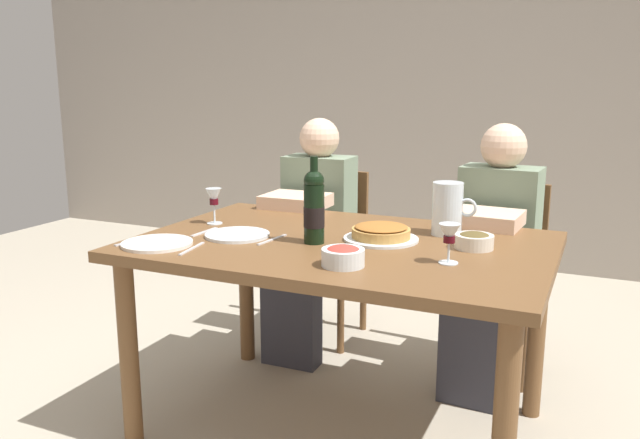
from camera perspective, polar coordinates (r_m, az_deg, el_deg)
ground_plane at (r=2.67m, az=1.86°, el=-17.96°), size 8.00×8.00×0.00m
back_wall at (r=4.84m, az=14.19°, el=12.54°), size 8.00×0.10×2.80m
dining_table at (r=2.40m, az=1.97°, el=-4.05°), size 1.50×1.00×0.76m
wine_bottle at (r=2.32m, az=-0.53°, el=1.14°), size 0.08×0.08×0.32m
water_pitcher at (r=2.50m, az=11.22°, el=0.67°), size 0.17×0.12×0.20m
baked_tart at (r=2.39m, az=5.43°, el=-1.19°), size 0.28×0.28×0.06m
salad_bowl at (r=2.05m, az=2.05°, el=-3.21°), size 0.14×0.14×0.07m
olive_bowl at (r=2.33m, az=13.49°, el=-1.78°), size 0.14×0.14×0.06m
wine_glass_left_diner at (r=2.68m, az=-9.38°, el=1.83°), size 0.07×0.07×0.15m
wine_glass_right_diner at (r=2.11m, az=11.39°, el=-1.41°), size 0.07×0.07×0.13m
dinner_plate_left_setting at (r=2.47m, az=-7.33°, el=-1.36°), size 0.25×0.25×0.01m
dinner_plate_right_setting at (r=2.39m, az=-14.23°, el=-2.06°), size 0.26×0.26×0.01m
fork_left_setting at (r=2.55m, az=-10.21°, el=-1.10°), size 0.02×0.16×0.00m
knife_left_setting at (r=2.39m, az=-4.26°, el=-1.79°), size 0.03×0.18×0.00m
knife_right_setting at (r=2.30m, az=-11.29°, el=-2.55°), size 0.04×0.18×0.00m
spoon_right_setting at (r=2.46m, az=-16.30°, el=-1.85°), size 0.04×0.16×0.00m
chair_left at (r=3.43m, az=0.76°, el=-2.04°), size 0.41×0.41×0.87m
diner_left at (r=3.19m, az=-0.87°, el=-0.92°), size 0.34×0.51×1.16m
chair_right at (r=3.15m, az=15.79°, el=-3.78°), size 0.43×0.43×0.87m
diner_right at (r=2.90m, az=14.96°, el=-2.68°), size 0.36×0.52×1.16m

